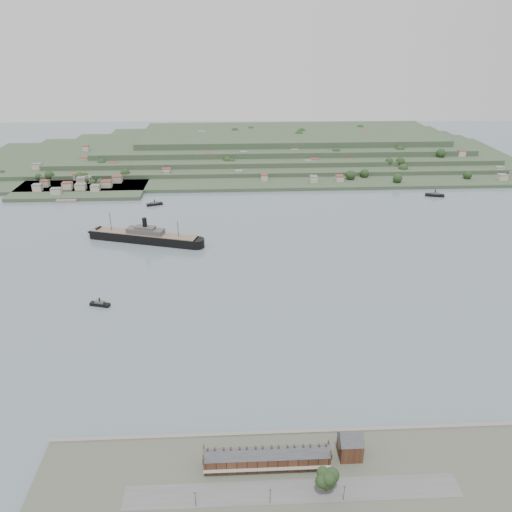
{
  "coord_description": "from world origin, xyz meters",
  "views": [
    {
      "loc": [
        -22.57,
        -327.05,
        178.64
      ],
      "look_at": [
        -5.1,
        30.0,
        11.13
      ],
      "focal_mm": 35.0,
      "sensor_mm": 36.0,
      "label": 1
    }
  ],
  "objects_px": {
    "terrace_row": "(267,457)",
    "fig_tree": "(327,478)",
    "gabled_building": "(350,445)",
    "tugboat": "(100,304)",
    "steamship": "(141,236)"
  },
  "relations": [
    {
      "from": "terrace_row",
      "to": "gabled_building",
      "type": "xyz_separation_m",
      "value": [
        37.5,
        4.02,
        1.34
      ]
    },
    {
      "from": "gabled_building",
      "to": "terrace_row",
      "type": "bearing_deg",
      "value": -173.88
    },
    {
      "from": "steamship",
      "to": "tugboat",
      "type": "xyz_separation_m",
      "value": [
        -10.81,
        -112.41,
        -3.5
      ]
    },
    {
      "from": "fig_tree",
      "to": "gabled_building",
      "type": "bearing_deg",
      "value": 53.16
    },
    {
      "from": "terrace_row",
      "to": "fig_tree",
      "type": "xyz_separation_m",
      "value": [
        23.89,
        -14.15,
        2.16
      ]
    },
    {
      "from": "steamship",
      "to": "gabled_building",
      "type": "bearing_deg",
      "value": -62.33
    },
    {
      "from": "steamship",
      "to": "fig_tree",
      "type": "bearing_deg",
      "value": -66.28
    },
    {
      "from": "fig_tree",
      "to": "tugboat",
      "type": "bearing_deg",
      "value": 129.24
    },
    {
      "from": "terrace_row",
      "to": "tugboat",
      "type": "bearing_deg",
      "value": 126.2
    },
    {
      "from": "terrace_row",
      "to": "fig_tree",
      "type": "height_order",
      "value": "fig_tree"
    },
    {
      "from": "terrace_row",
      "to": "fig_tree",
      "type": "relative_size",
      "value": 4.85
    },
    {
      "from": "terrace_row",
      "to": "steamship",
      "type": "bearing_deg",
      "value": 110.34
    },
    {
      "from": "terrace_row",
      "to": "tugboat",
      "type": "relative_size",
      "value": 3.79
    },
    {
      "from": "tugboat",
      "to": "fig_tree",
      "type": "bearing_deg",
      "value": -50.76
    },
    {
      "from": "terrace_row",
      "to": "gabled_building",
      "type": "distance_m",
      "value": 37.74
    }
  ]
}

